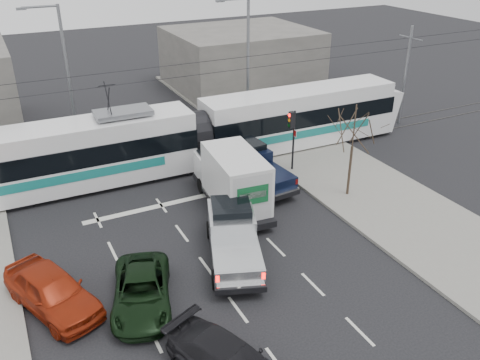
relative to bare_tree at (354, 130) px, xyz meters
name	(u,v)px	position (x,y,z in m)	size (l,w,h in m)	color
ground	(242,257)	(-7.60, -2.50, -3.79)	(120.00, 120.00, 0.00)	black
sidewalk_right	(399,210)	(1.40, -2.50, -3.72)	(6.00, 60.00, 0.15)	gray
rails	(167,170)	(-7.60, 7.50, -3.78)	(60.00, 1.60, 0.03)	#33302D
building_right	(241,58)	(4.40, 21.50, -1.29)	(12.00, 10.00, 5.00)	slate
bare_tree	(354,130)	(0.00, 0.00, 0.00)	(2.40, 2.40, 5.00)	#47382B
traffic_signal	(292,128)	(-1.13, 4.00, -1.05)	(0.44, 0.44, 3.60)	black
street_lamp_near	(246,58)	(-0.29, 11.50, 1.32)	(2.38, 0.25, 9.00)	slate
street_lamp_far	(64,70)	(-11.79, 13.50, 1.32)	(2.38, 0.25, 9.00)	slate
catenary	(162,108)	(-7.60, 7.50, 0.09)	(60.00, 0.20, 7.00)	black
tram	(197,134)	(-5.66, 7.36, -1.81)	(27.38, 3.09, 5.58)	white
silver_pickup	(233,234)	(-7.87, -2.12, -2.73)	(3.90, 6.19, 2.13)	black
box_truck	(232,180)	(-6.07, 1.69, -2.21)	(2.77, 6.58, 3.20)	black
navy_pickup	(253,166)	(-3.85, 3.55, -2.67)	(2.47, 5.54, 2.27)	black
green_car	(142,291)	(-12.43, -3.61, -3.15)	(2.13, 4.63, 1.29)	black
red_car	(52,291)	(-15.48, -2.27, -2.98)	(1.91, 4.74, 1.62)	#9A250E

